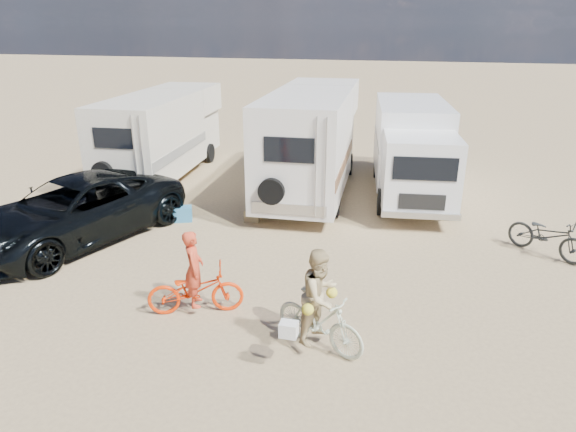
% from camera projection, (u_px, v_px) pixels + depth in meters
% --- Properties ---
extents(ground, '(140.00, 140.00, 0.00)m').
position_uv_depth(ground, '(224.00, 286.00, 10.87)').
color(ground, tan).
rests_on(ground, ground).
extents(rv_main, '(2.75, 7.55, 3.31)m').
position_uv_depth(rv_main, '(312.00, 143.00, 16.39)').
color(rv_main, silver).
rests_on(rv_main, ground).
extents(rv_left, '(2.76, 7.19, 2.96)m').
position_uv_depth(rv_left, '(163.00, 136.00, 18.24)').
color(rv_left, white).
rests_on(rv_left, ground).
extents(box_truck, '(2.92, 6.67, 2.88)m').
position_uv_depth(box_truck, '(412.00, 152.00, 16.06)').
color(box_truck, white).
rests_on(box_truck, ground).
extents(dark_suv, '(4.41, 6.33, 1.61)m').
position_uv_depth(dark_suv, '(74.00, 210.00, 12.93)').
color(dark_suv, black).
rests_on(dark_suv, ground).
extents(bike_man, '(1.94, 1.26, 0.96)m').
position_uv_depth(bike_man, '(195.00, 290.00, 9.73)').
color(bike_man, red).
rests_on(bike_man, ground).
extents(bike_woman, '(1.81, 1.18, 1.06)m').
position_uv_depth(bike_woman, '(320.00, 321.00, 8.64)').
color(bike_woman, beige).
rests_on(bike_woman, ground).
extents(rider_man, '(0.54, 0.65, 1.52)m').
position_uv_depth(rider_man, '(195.00, 277.00, 9.63)').
color(rider_man, red).
rests_on(rider_man, ground).
extents(rider_woman, '(0.91, 1.00, 1.68)m').
position_uv_depth(rider_woman, '(320.00, 305.00, 8.53)').
color(rider_woman, tan).
rests_on(rider_woman, ground).
extents(bike_parked, '(1.95, 1.70, 1.01)m').
position_uv_depth(bike_parked, '(547.00, 235.00, 12.16)').
color(bike_parked, '#262826').
rests_on(bike_parked, ground).
extents(cooler, '(0.62, 0.55, 0.41)m').
position_uv_depth(cooler, '(183.00, 214.00, 14.39)').
color(cooler, teal).
rests_on(cooler, ground).
extents(crate, '(0.45, 0.45, 0.34)m').
position_uv_depth(crate, '(253.00, 215.00, 14.41)').
color(crate, olive).
rests_on(crate, ground).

